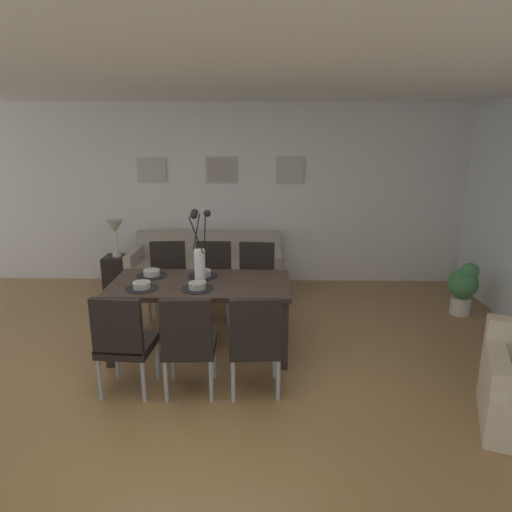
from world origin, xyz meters
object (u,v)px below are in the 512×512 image
(bowl_far_left, at_px, (197,285))
(framed_picture_center, at_px, (221,170))
(dining_chair_far_right, at_px, (213,277))
(side_table, at_px, (119,274))
(potted_plant, at_px, (463,286))
(dining_chair_far_left, at_px, (189,340))
(dining_chair_mid_left, at_px, (255,340))
(centerpiece_vase, at_px, (200,255))
(table_lamp, at_px, (115,230))
(dining_chair_near_right, at_px, (168,277))
(framed_picture_left, at_px, (152,170))
(framed_picture_right, at_px, (290,170))
(bowl_near_right, at_px, (152,272))
(dining_chair_mid_right, at_px, (256,278))
(dining_table, at_px, (201,290))
(sofa, at_px, (207,272))
(bowl_near_left, at_px, (142,285))
(dining_chair_near_left, at_px, (123,340))
(bowl_far_right, at_px, (203,272))

(bowl_far_left, relative_size, framed_picture_center, 0.39)
(dining_chair_far_right, distance_m, side_table, 1.70)
(framed_picture_center, xyz_separation_m, potted_plant, (3.09, -1.27, -1.29))
(dining_chair_far_left, relative_size, dining_chair_mid_left, 1.00)
(potted_plant, bearing_deg, dining_chair_mid_left, -143.66)
(potted_plant, bearing_deg, centerpiece_vase, -161.64)
(table_lamp, bearing_deg, dining_chair_mid_left, -52.21)
(dining_chair_far_right, bearing_deg, dining_chair_near_right, -179.02)
(framed_picture_left, relative_size, framed_picture_right, 1.06)
(dining_chair_mid_left, xyz_separation_m, bowl_near_right, (-1.11, 1.03, 0.27))
(side_table, height_order, framed_picture_left, framed_picture_left)
(dining_chair_far_right, relative_size, dining_chair_mid_right, 1.00)
(dining_table, xyz_separation_m, centerpiece_vase, (0.00, 0.00, 0.36))
(dining_chair_near_right, bearing_deg, bowl_far_left, -63.81)
(sofa, bearing_deg, bowl_far_left, -85.04)
(side_table, bearing_deg, framed_picture_left, 52.58)
(dining_chair_near_right, xyz_separation_m, bowl_near_left, (-0.01, -1.07, 0.27))
(side_table, bearing_deg, framed_picture_center, 21.23)
(side_table, relative_size, table_lamp, 1.02)
(dining_table, xyz_separation_m, potted_plant, (3.09, 1.03, -0.29))
(framed_picture_right, distance_m, potted_plant, 2.77)
(framed_picture_left, distance_m, potted_plant, 4.47)
(dining_chair_near_left, relative_size, dining_chair_near_right, 1.00)
(dining_chair_mid_right, relative_size, framed_picture_left, 2.19)
(dining_chair_near_right, height_order, bowl_near_right, dining_chair_near_right)
(dining_table, relative_size, bowl_far_left, 10.59)
(bowl_near_right, relative_size, framed_picture_left, 0.41)
(centerpiece_vase, xyz_separation_m, bowl_near_right, (-0.54, 0.20, -0.24))
(framed_picture_center, bearing_deg, bowl_far_left, -90.00)
(bowl_near_right, relative_size, framed_picture_right, 0.43)
(dining_chair_mid_left, xyz_separation_m, side_table, (-1.99, 2.57, -0.25))
(dining_chair_near_right, distance_m, dining_chair_far_left, 1.80)
(dining_chair_mid_right, relative_size, framed_picture_right, 2.32)
(dining_chair_far_left, relative_size, side_table, 1.77)
(dining_chair_near_left, xyz_separation_m, centerpiece_vase, (0.54, 0.85, 0.51))
(dining_chair_near_left, height_order, bowl_near_right, dining_chair_near_left)
(bowl_far_left, xyz_separation_m, bowl_far_right, (0.00, 0.40, 0.00))
(dining_chair_mid_right, relative_size, sofa, 0.44)
(dining_chair_far_right, distance_m, dining_chair_mid_left, 1.79)
(dining_chair_near_left, height_order, dining_chair_mid_right, same)
(potted_plant, bearing_deg, sofa, 166.49)
(framed_picture_center, bearing_deg, framed_picture_right, 0.00)
(side_table, bearing_deg, potted_plant, -9.02)
(dining_chair_near_left, relative_size, table_lamp, 1.80)
(dining_chair_mid_left, distance_m, sofa, 2.75)
(bowl_far_left, height_order, bowl_far_right, same)
(dining_table, distance_m, framed_picture_right, 2.69)
(bowl_far_left, height_order, table_lamp, table_lamp)
(sofa, relative_size, framed_picture_right, 5.25)
(dining_chair_mid_left, xyz_separation_m, table_lamp, (-1.99, 2.57, 0.38))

